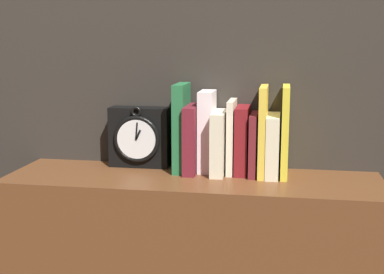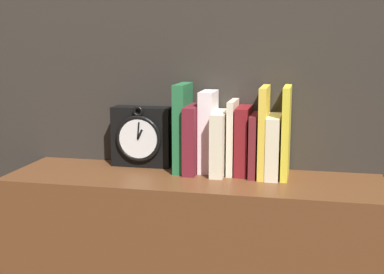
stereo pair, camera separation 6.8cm
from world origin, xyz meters
name	(u,v)px [view 2 (the right image)]	position (x,y,z in m)	size (l,w,h in m)	color
wall_back	(205,30)	(0.00, 0.18, 1.30)	(6.00, 0.05, 2.60)	#2D2823
clock	(142,137)	(-0.18, 0.10, 0.98)	(0.18, 0.08, 0.19)	black
book_slot0_green	(183,128)	(-0.04, 0.08, 1.02)	(0.03, 0.13, 0.26)	#24683A
book_slot1_maroon	(193,139)	(-0.01, 0.07, 0.99)	(0.03, 0.15, 0.20)	maroon
book_slot2_white	(208,131)	(0.03, 0.09, 1.01)	(0.04, 0.11, 0.24)	white
book_slot3_cream	(220,143)	(0.07, 0.06, 0.98)	(0.04, 0.15, 0.18)	beige
book_slot4_cream	(233,137)	(0.10, 0.08, 0.99)	(0.02, 0.13, 0.21)	beige
book_slot5_maroon	(243,140)	(0.13, 0.08, 0.98)	(0.04, 0.13, 0.20)	maroon
book_slot6_maroon	(255,144)	(0.17, 0.07, 0.98)	(0.02, 0.14, 0.18)	maroon
book_slot7_yellow	(264,132)	(0.19, 0.07, 1.01)	(0.02, 0.15, 0.26)	yellow
book_slot8_cream	(274,146)	(0.22, 0.07, 0.97)	(0.04, 0.15, 0.17)	beige
book_slot9_yellow	(286,132)	(0.26, 0.07, 1.02)	(0.02, 0.15, 0.26)	yellow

